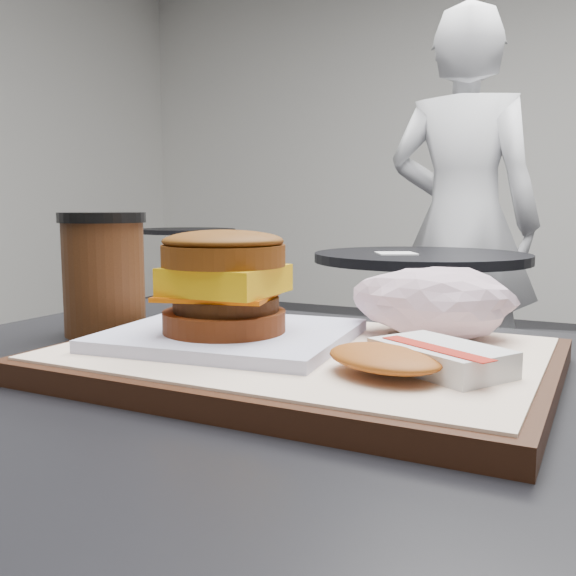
# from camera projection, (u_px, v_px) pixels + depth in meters

# --- Properties ---
(serving_tray) EXTENTS (0.38, 0.28, 0.02)m
(serving_tray) POSITION_uv_depth(u_px,v_px,m) (302.00, 359.00, 0.51)
(serving_tray) COLOR black
(serving_tray) RESTS_ON customer_table
(breakfast_sandwich) EXTENTS (0.21, 0.19, 0.09)m
(breakfast_sandwich) POSITION_uv_depth(u_px,v_px,m) (226.00, 295.00, 0.52)
(breakfast_sandwich) COLOR white
(breakfast_sandwich) RESTS_ON serving_tray
(hash_brown) EXTENTS (0.14, 0.12, 0.02)m
(hash_brown) POSITION_uv_depth(u_px,v_px,m) (416.00, 358.00, 0.43)
(hash_brown) COLOR silver
(hash_brown) RESTS_ON serving_tray
(crumpled_wrapper) EXTENTS (0.14, 0.11, 0.06)m
(crumpled_wrapper) POSITION_uv_depth(u_px,v_px,m) (433.00, 301.00, 0.55)
(crumpled_wrapper) COLOR white
(crumpled_wrapper) RESTS_ON serving_tray
(coffee_cup) EXTENTS (0.09, 0.09, 0.13)m
(coffee_cup) POSITION_uv_depth(u_px,v_px,m) (104.00, 272.00, 0.66)
(coffee_cup) COLOR #432210
(coffee_cup) RESTS_ON customer_table
(neighbor_table) EXTENTS (0.70, 0.70, 0.75)m
(neighbor_table) POSITION_uv_depth(u_px,v_px,m) (420.00, 313.00, 2.12)
(neighbor_table) COLOR black
(neighbor_table) RESTS_ON ground
(napkin) EXTENTS (0.16, 0.16, 0.00)m
(napkin) POSITION_uv_depth(u_px,v_px,m) (396.00, 253.00, 2.06)
(napkin) COLOR white
(napkin) RESTS_ON neighbor_table
(patron) EXTENTS (0.63, 0.43, 1.66)m
(patron) POSITION_uv_depth(u_px,v_px,m) (462.00, 224.00, 2.58)
(patron) COLOR silver
(patron) RESTS_ON ground
(bg_table_mid) EXTENTS (0.66, 0.66, 0.75)m
(bg_table_mid) POSITION_uv_depth(u_px,v_px,m) (188.00, 256.00, 4.41)
(bg_table_mid) COLOR black
(bg_table_mid) RESTS_ON ground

